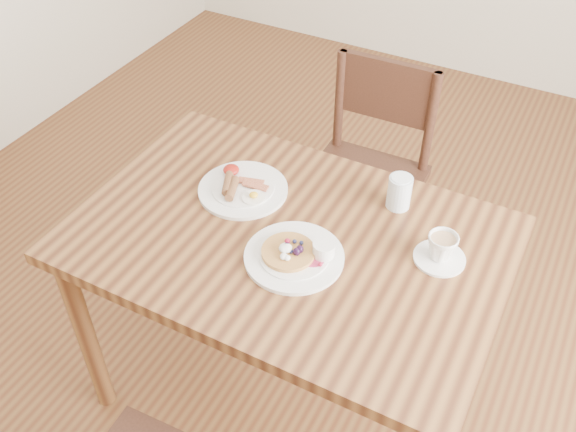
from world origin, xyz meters
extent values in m
plane|color=#582E19|center=(0.00, 0.00, 0.00)|extent=(5.00, 5.00, 0.00)
cube|color=brown|center=(0.00, 0.00, 0.73)|extent=(1.20, 0.80, 0.04)
cylinder|color=brown|center=(-0.54, -0.34, 0.35)|extent=(0.06, 0.06, 0.71)
cylinder|color=brown|center=(0.54, 0.34, 0.35)|extent=(0.06, 0.06, 0.71)
cylinder|color=brown|center=(-0.54, 0.34, 0.35)|extent=(0.06, 0.06, 0.71)
cube|color=#3C2116|center=(-0.03, 0.65, 0.45)|extent=(0.43, 0.43, 0.04)
cylinder|color=#3C2116|center=(-0.20, 0.47, 0.21)|extent=(0.04, 0.04, 0.43)
cylinder|color=#3C2116|center=(0.16, 0.47, 0.21)|extent=(0.04, 0.04, 0.43)
cylinder|color=#3C2116|center=(-0.21, 0.83, 0.21)|extent=(0.04, 0.04, 0.43)
cylinder|color=#3C2116|center=(0.15, 0.83, 0.21)|extent=(0.04, 0.04, 0.43)
cylinder|color=#3C2116|center=(0.15, 0.83, 0.67)|extent=(0.04, 0.04, 0.43)
cylinder|color=#3C2116|center=(-0.21, 0.83, 0.67)|extent=(0.04, 0.04, 0.43)
cube|color=#3C2116|center=(-0.03, 0.84, 0.76)|extent=(0.38, 0.04, 0.24)
cylinder|color=white|center=(0.06, -0.07, 0.76)|extent=(0.27, 0.27, 0.01)
cylinder|color=white|center=(0.06, -0.07, 0.76)|extent=(0.19, 0.19, 0.01)
cylinder|color=#B22D59|center=(0.11, -0.06, 0.77)|extent=(0.07, 0.07, 0.00)
cylinder|color=#C68C47|center=(0.04, -0.08, 0.77)|extent=(0.14, 0.14, 0.01)
ellipsoid|color=white|center=(0.04, -0.08, 0.79)|extent=(0.03, 0.03, 0.02)
ellipsoid|color=white|center=(0.05, -0.11, 0.79)|extent=(0.02, 0.02, 0.01)
cylinder|color=white|center=(0.13, -0.04, 0.79)|extent=(0.06, 0.06, 0.04)
cylinder|color=#591E07|center=(0.13, -0.04, 0.80)|extent=(0.05, 0.05, 0.00)
sphere|color=black|center=(0.07, -0.06, 0.79)|extent=(0.02, 0.02, 0.02)
sphere|color=#1E234C|center=(0.07, -0.04, 0.78)|extent=(0.01, 0.01, 0.01)
sphere|color=#1E234C|center=(0.04, -0.03, 0.78)|extent=(0.01, 0.01, 0.01)
sphere|color=#B21938|center=(0.03, -0.05, 0.79)|extent=(0.02, 0.02, 0.02)
sphere|color=black|center=(0.03, -0.08, 0.79)|extent=(0.02, 0.02, 0.02)
sphere|color=#1E234C|center=(0.04, -0.10, 0.78)|extent=(0.01, 0.01, 0.01)
sphere|color=black|center=(0.07, -0.08, 0.79)|extent=(0.02, 0.02, 0.02)
sphere|color=#1E234C|center=(0.12, -0.12, 0.77)|extent=(0.01, 0.01, 0.01)
sphere|color=#B21938|center=(0.14, -0.08, 0.77)|extent=(0.01, 0.01, 0.01)
cylinder|color=white|center=(-0.21, 0.11, 0.76)|extent=(0.27, 0.27, 0.01)
cylinder|color=white|center=(-0.21, 0.11, 0.76)|extent=(0.19, 0.19, 0.01)
cylinder|color=brown|center=(-0.25, 0.09, 0.78)|extent=(0.06, 0.10, 0.03)
cylinder|color=brown|center=(-0.22, 0.07, 0.78)|extent=(0.06, 0.10, 0.03)
cube|color=maroon|center=(-0.20, 0.14, 0.77)|extent=(0.08, 0.04, 0.01)
cube|color=maroon|center=(-0.17, 0.12, 0.77)|extent=(0.08, 0.03, 0.01)
cylinder|color=white|center=(-0.15, 0.08, 0.77)|extent=(0.07, 0.07, 0.00)
ellipsoid|color=yellow|center=(-0.15, 0.08, 0.78)|extent=(0.03, 0.03, 0.01)
ellipsoid|color=#A5190F|center=(-0.27, 0.15, 0.78)|extent=(0.05, 0.05, 0.03)
cylinder|color=white|center=(0.40, 0.11, 0.75)|extent=(0.14, 0.14, 0.01)
imported|color=white|center=(0.40, 0.11, 0.80)|extent=(0.10, 0.10, 0.08)
cylinder|color=tan|center=(0.40, 0.11, 0.82)|extent=(0.07, 0.07, 0.00)
cylinder|color=silver|center=(0.23, 0.26, 0.80)|extent=(0.07, 0.07, 0.10)
camera|label=1|loc=(0.61, -1.15, 1.98)|focal=40.00mm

